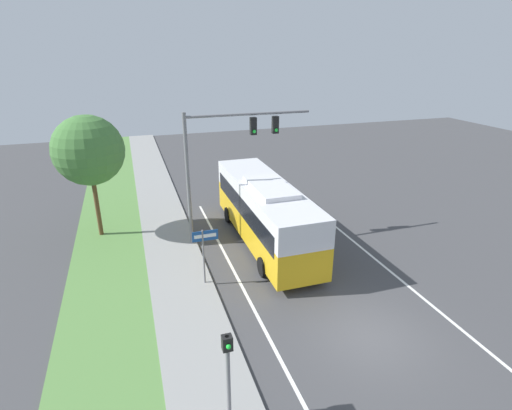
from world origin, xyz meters
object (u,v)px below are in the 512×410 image
signal_gantry (224,151)px  pedestrian_signal (228,364)px  street_sign (204,247)px  bus (265,209)px

signal_gantry → pedestrian_signal: (-2.76, -11.38, -3.08)m
signal_gantry → pedestrian_signal: signal_gantry is taller
signal_gantry → street_sign: signal_gantry is taller
pedestrian_signal → signal_gantry: bearing=76.3°
pedestrian_signal → street_sign: (0.77, 7.23, -0.13)m
bus → signal_gantry: bearing=154.7°
pedestrian_signal → street_sign: 7.28m
signal_gantry → street_sign: size_ratio=2.62×
bus → pedestrian_signal: bearing=-114.3°
bus → pedestrian_signal: size_ratio=3.58×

